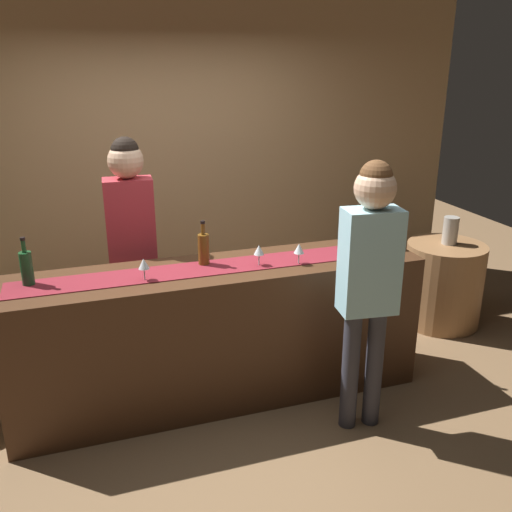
# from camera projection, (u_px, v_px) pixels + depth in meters

# --- Properties ---
(ground_plane) EXTENTS (10.00, 10.00, 0.00)m
(ground_plane) POSITION_uv_depth(u_px,v_px,m) (221.00, 394.00, 4.00)
(ground_plane) COLOR brown
(back_wall) EXTENTS (6.00, 0.12, 2.90)m
(back_wall) POSITION_uv_depth(u_px,v_px,m) (165.00, 151.00, 5.21)
(back_wall) COLOR tan
(back_wall) RESTS_ON ground
(bar_counter) EXTENTS (2.77, 0.60, 0.97)m
(bar_counter) POSITION_uv_depth(u_px,v_px,m) (219.00, 333.00, 3.84)
(bar_counter) COLOR #472B19
(bar_counter) RESTS_ON ground
(counter_runner_cloth) EXTENTS (2.63, 0.28, 0.01)m
(counter_runner_cloth) POSITION_uv_depth(u_px,v_px,m) (218.00, 267.00, 3.68)
(counter_runner_cloth) COLOR maroon
(counter_runner_cloth) RESTS_ON bar_counter
(wine_bottle_amber) EXTENTS (0.07, 0.07, 0.30)m
(wine_bottle_amber) POSITION_uv_depth(u_px,v_px,m) (204.00, 249.00, 3.69)
(wine_bottle_amber) COLOR brown
(wine_bottle_amber) RESTS_ON bar_counter
(wine_bottle_green) EXTENTS (0.07, 0.07, 0.30)m
(wine_bottle_green) POSITION_uv_depth(u_px,v_px,m) (27.00, 268.00, 3.35)
(wine_bottle_green) COLOR #194723
(wine_bottle_green) RESTS_ON bar_counter
(wine_bottle_clear) EXTENTS (0.07, 0.07, 0.30)m
(wine_bottle_clear) POSITION_uv_depth(u_px,v_px,m) (384.00, 233.00, 4.03)
(wine_bottle_clear) COLOR #B2C6C1
(wine_bottle_clear) RESTS_ON bar_counter
(wine_glass_near_customer) EXTENTS (0.07, 0.07, 0.14)m
(wine_glass_near_customer) POSITION_uv_depth(u_px,v_px,m) (299.00, 249.00, 3.70)
(wine_glass_near_customer) COLOR silver
(wine_glass_near_customer) RESTS_ON bar_counter
(wine_glass_mid_counter) EXTENTS (0.07, 0.07, 0.14)m
(wine_glass_mid_counter) POSITION_uv_depth(u_px,v_px,m) (259.00, 251.00, 3.67)
(wine_glass_mid_counter) COLOR silver
(wine_glass_mid_counter) RESTS_ON bar_counter
(wine_glass_far_end) EXTENTS (0.07, 0.07, 0.14)m
(wine_glass_far_end) POSITION_uv_depth(u_px,v_px,m) (144.00, 264.00, 3.43)
(wine_glass_far_end) COLOR silver
(wine_glass_far_end) RESTS_ON bar_counter
(bartender) EXTENTS (0.35, 0.25, 1.77)m
(bartender) POSITION_uv_depth(u_px,v_px,m) (131.00, 230.00, 4.00)
(bartender) COLOR #26262B
(bartender) RESTS_ON ground
(customer_sipping) EXTENTS (0.36, 0.24, 1.73)m
(customer_sipping) POSITION_uv_depth(u_px,v_px,m) (369.00, 270.00, 3.33)
(customer_sipping) COLOR #33333D
(customer_sipping) RESTS_ON ground
(round_side_table) EXTENTS (0.68, 0.68, 0.74)m
(round_side_table) POSITION_uv_depth(u_px,v_px,m) (443.00, 284.00, 4.98)
(round_side_table) COLOR #996B42
(round_side_table) RESTS_ON ground
(vase_on_side_table) EXTENTS (0.13, 0.13, 0.24)m
(vase_on_side_table) POSITION_uv_depth(u_px,v_px,m) (450.00, 230.00, 4.83)
(vase_on_side_table) COLOR #A8A399
(vase_on_side_table) RESTS_ON round_side_table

